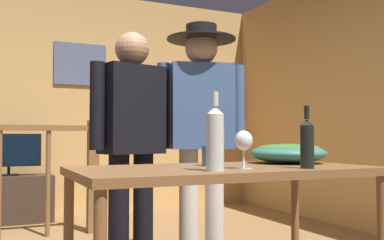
# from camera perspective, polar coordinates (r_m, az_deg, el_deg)

# --- Properties ---
(back_wall) EXTENTS (5.12, 0.10, 2.67)m
(back_wall) POSITION_cam_1_polar(r_m,az_deg,el_deg) (5.52, -16.70, 2.33)
(back_wall) COLOR tan
(back_wall) RESTS_ON ground_plane
(side_wall_right) EXTENTS (0.10, 4.34, 2.67)m
(side_wall_right) POSITION_cam_1_polar(r_m,az_deg,el_deg) (4.79, 19.34, 3.05)
(side_wall_right) COLOR tan
(side_wall_right) RESTS_ON ground_plane
(framed_picture) EXTENTS (0.62, 0.03, 0.50)m
(framed_picture) POSITION_cam_1_polar(r_m,az_deg,el_deg) (5.55, -14.15, 6.95)
(framed_picture) COLOR slate
(tv_console) EXTENTS (0.90, 0.40, 0.49)m
(tv_console) POSITION_cam_1_polar(r_m,az_deg,el_deg) (5.15, -22.52, -9.38)
(tv_console) COLOR #38281E
(tv_console) RESTS_ON ground_plane
(flat_screen_tv) EXTENTS (0.64, 0.12, 0.45)m
(flat_screen_tv) POSITION_cam_1_polar(r_m,az_deg,el_deg) (5.08, -22.42, -3.70)
(flat_screen_tv) COLOR black
(flat_screen_tv) RESTS_ON tv_console
(serving_table) EXTENTS (1.49, 0.77, 0.75)m
(serving_table) POSITION_cam_1_polar(r_m,az_deg,el_deg) (2.26, 4.13, -7.79)
(serving_table) COLOR brown
(serving_table) RESTS_ON ground_plane
(salad_bowl) EXTENTS (0.43, 0.43, 0.22)m
(salad_bowl) POSITION_cam_1_polar(r_m,az_deg,el_deg) (2.62, 12.28, -4.07)
(salad_bowl) COLOR #337060
(salad_bowl) RESTS_ON serving_table
(wine_glass) EXTENTS (0.09, 0.09, 0.18)m
(wine_glass) POSITION_cam_1_polar(r_m,az_deg,el_deg) (2.12, 6.64, -2.82)
(wine_glass) COLOR silver
(wine_glass) RESTS_ON serving_table
(wine_bottle_clear) EXTENTS (0.08, 0.08, 0.35)m
(wine_bottle_clear) POSITION_cam_1_polar(r_m,az_deg,el_deg) (1.96, 2.99, -2.23)
(wine_bottle_clear) COLOR silver
(wine_bottle_clear) RESTS_ON serving_table
(wine_bottle_dark) EXTENTS (0.07, 0.07, 0.30)m
(wine_bottle_dark) POSITION_cam_1_polar(r_m,az_deg,el_deg) (2.20, 14.55, -2.82)
(wine_bottle_dark) COLOR black
(wine_bottle_dark) RESTS_ON serving_table
(mug_blue) EXTENTS (0.13, 0.09, 0.11)m
(mug_blue) POSITION_cam_1_polar(r_m,az_deg,el_deg) (2.32, 2.43, -4.60)
(mug_blue) COLOR #3866B2
(mug_blue) RESTS_ON serving_table
(person_standing_left) EXTENTS (0.56, 0.31, 1.58)m
(person_standing_left) POSITION_cam_1_polar(r_m,az_deg,el_deg) (2.87, -7.76, -1.65)
(person_standing_left) COLOR black
(person_standing_left) RESTS_ON ground_plane
(person_standing_right) EXTENTS (0.60, 0.48, 1.68)m
(person_standing_right) POSITION_cam_1_polar(r_m,az_deg,el_deg) (3.05, 1.21, -0.14)
(person_standing_right) COLOR beige
(person_standing_right) RESTS_ON ground_plane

